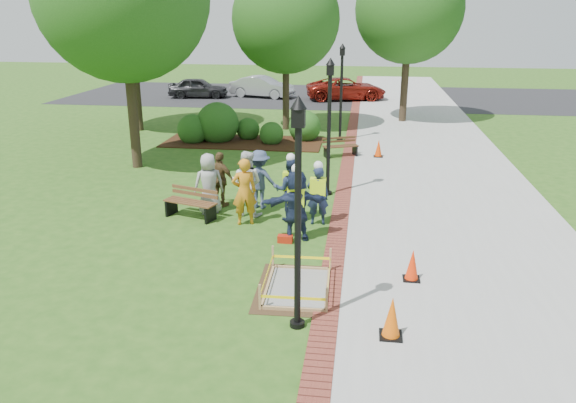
# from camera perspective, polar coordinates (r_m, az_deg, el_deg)

# --- Properties ---
(ground) EXTENTS (100.00, 100.00, 0.00)m
(ground) POSITION_cam_1_polar(r_m,az_deg,el_deg) (13.48, -2.81, -5.56)
(ground) COLOR #285116
(ground) RESTS_ON ground
(sidewalk) EXTENTS (6.00, 60.00, 0.02)m
(sidewalk) POSITION_cam_1_polar(r_m,az_deg,el_deg) (22.90, 14.34, 4.17)
(sidewalk) COLOR #9E9E99
(sidewalk) RESTS_ON ground
(brick_edging) EXTENTS (0.50, 60.00, 0.03)m
(brick_edging) POSITION_cam_1_polar(r_m,az_deg,el_deg) (22.75, 6.17, 4.57)
(brick_edging) COLOR maroon
(brick_edging) RESTS_ON ground
(mulch_bed) EXTENTS (7.00, 3.00, 0.05)m
(mulch_bed) POSITION_cam_1_polar(r_m,az_deg,el_deg) (25.26, -4.56, 6.04)
(mulch_bed) COLOR #381E0F
(mulch_bed) RESTS_ON ground
(parking_lot) EXTENTS (36.00, 12.00, 0.01)m
(parking_lot) POSITION_cam_1_polar(r_m,az_deg,el_deg) (39.52, 4.45, 10.62)
(parking_lot) COLOR black
(parking_lot) RESTS_ON ground
(wet_concrete_pad) EXTENTS (1.76, 2.35, 0.55)m
(wet_concrete_pad) POSITION_cam_1_polar(r_m,az_deg,el_deg) (11.85, 0.97, -7.87)
(wet_concrete_pad) COLOR #47331E
(wet_concrete_pad) RESTS_ON ground
(bench_near) EXTENTS (1.62, 0.96, 0.83)m
(bench_near) POSITION_cam_1_polar(r_m,az_deg,el_deg) (16.05, -9.86, -0.75)
(bench_near) COLOR brown
(bench_near) RESTS_ON ground
(bench_far) EXTENTS (1.49, 0.98, 0.77)m
(bench_far) POSITION_cam_1_polar(r_m,az_deg,el_deg) (22.71, 5.36, 5.16)
(bench_far) COLOR #4F2E1B
(bench_far) RESTS_ON ground
(cone_front) EXTENTS (0.41, 0.41, 0.80)m
(cone_front) POSITION_cam_1_polar(r_m,az_deg,el_deg) (10.31, 10.49, -11.58)
(cone_front) COLOR black
(cone_front) RESTS_ON ground
(cone_back) EXTENTS (0.37, 0.37, 0.72)m
(cone_back) POSITION_cam_1_polar(r_m,az_deg,el_deg) (12.46, 12.51, -6.38)
(cone_back) COLOR black
(cone_back) RESTS_ON ground
(cone_far) EXTENTS (0.36, 0.36, 0.71)m
(cone_far) POSITION_cam_1_polar(r_m,az_deg,el_deg) (22.80, 9.18, 5.31)
(cone_far) COLOR black
(cone_far) RESTS_ON ground
(toolbox) EXTENTS (0.38, 0.21, 0.19)m
(toolbox) POSITION_cam_1_polar(r_m,az_deg,el_deg) (14.20, -0.29, -3.82)
(toolbox) COLOR #AB200D
(toolbox) RESTS_ON ground
(lamp_near) EXTENTS (0.28, 0.28, 4.26)m
(lamp_near) POSITION_cam_1_polar(r_m,az_deg,el_deg) (9.63, 1.02, 0.20)
(lamp_near) COLOR black
(lamp_near) RESTS_ON ground
(lamp_mid) EXTENTS (0.28, 0.28, 4.26)m
(lamp_mid) POSITION_cam_1_polar(r_m,az_deg,el_deg) (17.37, 4.21, 8.53)
(lamp_mid) COLOR black
(lamp_mid) RESTS_ON ground
(lamp_far) EXTENTS (0.28, 0.28, 4.26)m
(lamp_far) POSITION_cam_1_polar(r_m,az_deg,el_deg) (25.27, 5.45, 11.69)
(lamp_far) COLOR black
(lamp_far) RESTS_ON ground
(tree_back) EXTENTS (5.06, 5.06, 7.75)m
(tree_back) POSITION_cam_1_polar(r_m,az_deg,el_deg) (27.59, -0.22, 18.04)
(tree_back) COLOR #3D2D1E
(tree_back) RESTS_ON ground
(tree_right) EXTENTS (5.43, 5.43, 8.40)m
(tree_right) POSITION_cam_1_polar(r_m,az_deg,el_deg) (30.34, 12.24, 18.57)
(tree_right) COLOR #3D2D1E
(tree_right) RESTS_ON ground
(tree_far) EXTENTS (5.81, 5.81, 8.76)m
(tree_far) POSITION_cam_1_polar(r_m,az_deg,el_deg) (28.28, -15.79, 18.70)
(tree_far) COLOR #3D2D1E
(tree_far) RESTS_ON ground
(shrub_a) EXTENTS (1.37, 1.37, 1.37)m
(shrub_a) POSITION_cam_1_polar(r_m,az_deg,el_deg) (25.53, -9.60, 5.93)
(shrub_a) COLOR #1F4E16
(shrub_a) RESTS_ON ground
(shrub_b) EXTENTS (1.89, 1.89, 1.89)m
(shrub_b) POSITION_cam_1_polar(r_m,az_deg,el_deg) (25.65, -7.09, 6.11)
(shrub_b) COLOR #1F4E16
(shrub_b) RESTS_ON ground
(shrub_c) EXTENTS (1.06, 1.06, 1.06)m
(shrub_c) POSITION_cam_1_polar(r_m,az_deg,el_deg) (24.91, -1.68, 5.87)
(shrub_c) COLOR #1F4E16
(shrub_c) RESTS_ON ground
(shrub_d) EXTENTS (1.45, 1.45, 1.45)m
(shrub_d) POSITION_cam_1_polar(r_m,az_deg,el_deg) (25.67, 1.70, 6.26)
(shrub_d) COLOR #1F4E16
(shrub_d) RESTS_ON ground
(shrub_e) EXTENTS (1.06, 1.06, 1.06)m
(shrub_e) POSITION_cam_1_polar(r_m,az_deg,el_deg) (25.93, -4.06, 6.35)
(shrub_e) COLOR #1F4E16
(shrub_e) RESTS_ON ground
(casual_person_a) EXTENTS (0.66, 0.57, 1.75)m
(casual_person_a) POSITION_cam_1_polar(r_m,az_deg,el_deg) (16.19, -8.04, 1.80)
(casual_person_a) COLOR gray
(casual_person_a) RESTS_ON ground
(casual_person_b) EXTENTS (0.68, 0.55, 1.85)m
(casual_person_b) POSITION_cam_1_polar(r_m,az_deg,el_deg) (15.19, -4.46, 0.99)
(casual_person_b) COLOR #C77717
(casual_person_b) RESTS_ON ground
(casual_person_c) EXTENTS (0.67, 0.51, 1.87)m
(casual_person_c) POSITION_cam_1_polar(r_m,az_deg,el_deg) (15.90, -4.23, 1.85)
(casual_person_c) COLOR silver
(casual_person_c) RESTS_ON ground
(casual_person_d) EXTENTS (0.62, 0.52, 1.65)m
(casual_person_d) POSITION_cam_1_polar(r_m,az_deg,el_deg) (16.73, -6.87, 2.23)
(casual_person_d) COLOR brown
(casual_person_d) RESTS_ON ground
(casual_person_e) EXTENTS (0.61, 0.45, 1.74)m
(casual_person_e) POSITION_cam_1_polar(r_m,az_deg,el_deg) (16.48, -2.89, 2.25)
(casual_person_e) COLOR #36415F
(casual_person_e) RESTS_ON ground
(hivis_worker_a) EXTENTS (0.69, 0.57, 2.01)m
(hivis_worker_a) POSITION_cam_1_polar(r_m,az_deg,el_deg) (14.04, 0.84, -0.17)
(hivis_worker_a) COLOR #18283F
(hivis_worker_a) RESTS_ON ground
(hivis_worker_b) EXTENTS (0.56, 0.39, 1.78)m
(hivis_worker_b) POSITION_cam_1_polar(r_m,az_deg,el_deg) (15.18, 3.05, 0.86)
(hivis_worker_b) COLOR #191D43
(hivis_worker_b) RESTS_ON ground
(hivis_worker_c) EXTENTS (0.57, 0.38, 1.92)m
(hivis_worker_c) POSITION_cam_1_polar(r_m,az_deg,el_deg) (15.42, 0.28, 1.42)
(hivis_worker_c) COLOR #1C2C48
(hivis_worker_c) RESTS_ON ground
(parked_car_a) EXTENTS (2.45, 4.68, 1.46)m
(parked_car_a) POSITION_cam_1_polar(r_m,az_deg,el_deg) (39.19, -9.05, 10.37)
(parked_car_a) COLOR #262528
(parked_car_a) RESTS_ON ground
(parked_car_b) EXTENTS (3.18, 5.10, 1.55)m
(parked_car_b) POSITION_cam_1_polar(r_m,az_deg,el_deg) (38.92, -2.62, 10.52)
(parked_car_b) COLOR #9F9FA4
(parked_car_b) RESTS_ON ground
(parked_car_c) EXTENTS (3.07, 5.15, 1.57)m
(parked_car_c) POSITION_cam_1_polar(r_m,az_deg,el_deg) (37.96, 5.89, 10.24)
(parked_car_c) COLOR maroon
(parked_car_c) RESTS_ON ground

